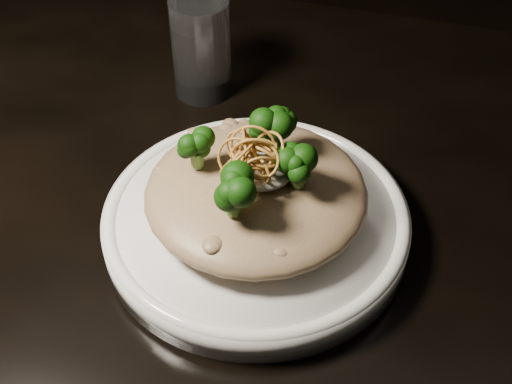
% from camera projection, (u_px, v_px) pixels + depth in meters
% --- Properties ---
extents(table, '(1.10, 0.80, 0.75)m').
position_uv_depth(table, '(200.00, 251.00, 0.76)').
color(table, black).
rests_on(table, ground).
extents(plate, '(0.28, 0.28, 0.03)m').
position_uv_depth(plate, '(256.00, 224.00, 0.65)').
color(plate, white).
rests_on(plate, table).
extents(risotto, '(0.20, 0.20, 0.04)m').
position_uv_depth(risotto, '(256.00, 193.00, 0.63)').
color(risotto, brown).
rests_on(risotto, plate).
extents(broccoli, '(0.12, 0.12, 0.04)m').
position_uv_depth(broccoli, '(252.00, 162.00, 0.60)').
color(broccoli, black).
rests_on(broccoli, risotto).
extents(cheese, '(0.05, 0.05, 0.01)m').
position_uv_depth(cheese, '(262.00, 170.00, 0.61)').
color(cheese, white).
rests_on(cheese, risotto).
extents(shallots, '(0.06, 0.06, 0.04)m').
position_uv_depth(shallots, '(252.00, 150.00, 0.59)').
color(shallots, brown).
rests_on(shallots, cheese).
extents(drinking_glass, '(0.08, 0.08, 0.12)m').
position_uv_depth(drinking_glass, '(201.00, 48.00, 0.79)').
color(drinking_glass, white).
rests_on(drinking_glass, table).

